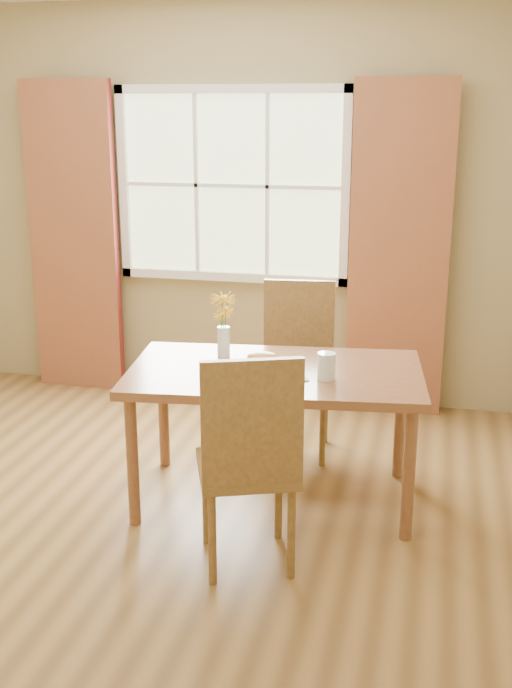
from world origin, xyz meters
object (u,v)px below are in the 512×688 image
at_px(chair_far, 297,359).
at_px(croissant_sandwich, 263,364).
at_px(water_glass, 326,367).
at_px(chair_near, 249,455).
at_px(dining_table, 275,383).
at_px(flower_vase, 223,319).

relative_size(chair_far, croissant_sandwich, 6.11).
bearing_deg(water_glass, chair_near, -111.66).
bearing_deg(chair_near, dining_table, 71.88).
distance_m(croissant_sandwich, flower_vase, 0.43).
xyz_separation_m(dining_table, chair_near, (0.03, -0.70, -0.09)).
height_order(chair_near, croissant_sandwich, chair_near).
distance_m(chair_far, croissant_sandwich, 0.90).
relative_size(dining_table, chair_near, 1.52).
bearing_deg(dining_table, water_glass, -24.57).
relative_size(croissant_sandwich, flower_vase, 0.48).
bearing_deg(chair_far, dining_table, -94.99).
xyz_separation_m(dining_table, water_glass, (0.28, -0.09, 0.14)).
xyz_separation_m(chair_near, flower_vase, (-0.34, 0.85, 0.37)).
xyz_separation_m(chair_near, chair_far, (-0.04, 1.41, -0.01)).
height_order(dining_table, flower_vase, flower_vase).
bearing_deg(croissant_sandwich, chair_near, -83.79).
xyz_separation_m(dining_table, croissant_sandwich, (-0.03, -0.15, 0.15)).
bearing_deg(flower_vase, chair_near, -67.97).
relative_size(dining_table, flower_vase, 4.53).
relative_size(chair_far, flower_vase, 2.94).
height_order(dining_table, chair_far, chair_far).
xyz_separation_m(croissant_sandwich, flower_vase, (-0.28, 0.30, 0.13)).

